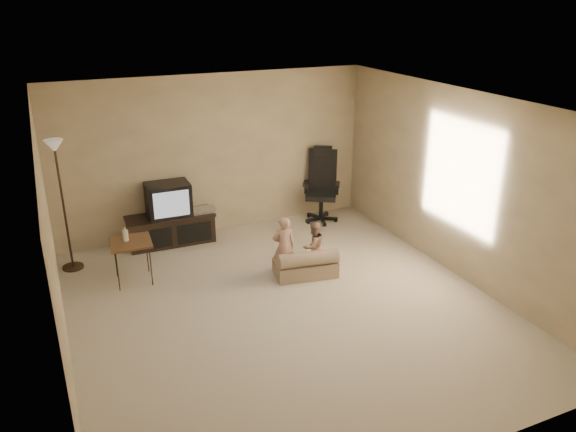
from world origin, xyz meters
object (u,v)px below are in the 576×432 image
side_table (130,243)px  toddler_right (314,246)px  office_chair (322,195)px  floor_lamp (59,177)px  child_sofa (306,265)px  tv_stand (171,219)px  toddler_left (284,247)px

side_table → toddler_right: side_table is taller
office_chair → floor_lamp: 4.13m
side_table → floor_lamp: floor_lamp is taller
side_table → toddler_right: bearing=-16.4°
side_table → child_sofa: size_ratio=0.88×
tv_stand → office_chair: (2.55, -0.07, 0.05)m
office_chair → toddler_right: (-0.96, -1.64, -0.09)m
floor_lamp → child_sofa: bearing=-28.1°
tv_stand → toddler_right: (1.59, -1.71, -0.04)m
tv_stand → office_chair: size_ratio=1.09×
toddler_right → office_chair: bearing=-132.4°
tv_stand → toddler_left: 2.05m
office_chair → tv_stand: bearing=-150.6°
child_sofa → side_table: bearing=168.4°
floor_lamp → side_table: bearing=-45.4°
office_chair → side_table: bearing=-132.9°
side_table → toddler_left: toddler_left is taller
side_table → child_sofa: (2.17, -0.82, -0.40)m
tv_stand → side_table: size_ratio=1.72×
toddler_left → toddler_right: 0.45m
child_sofa → toddler_left: bearing=163.3°
floor_lamp → toddler_right: 3.52m
tv_stand → toddler_right: bearing=-46.0°
child_sofa → office_chair: bearing=66.2°
office_chair → side_table: 3.44m
office_chair → side_table: office_chair is taller
toddler_right → toddler_left: bearing=-13.1°
tv_stand → floor_lamp: (-1.48, -0.29, 0.95)m
toddler_left → office_chair: bearing=-120.6°
tv_stand → office_chair: bearing=-0.5°
office_chair → floor_lamp: floor_lamp is taller
tv_stand → child_sofa: 2.33m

